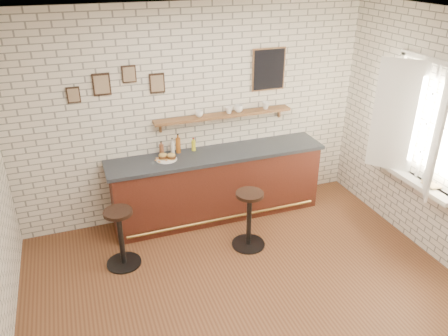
# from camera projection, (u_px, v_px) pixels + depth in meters

# --- Properties ---
(ground) EXTENTS (5.00, 5.00, 0.00)m
(ground) POSITION_uv_depth(u_px,v_px,m) (247.00, 292.00, 5.05)
(ground) COLOR brown
(ground) RESTS_ON ground
(bar_counter) EXTENTS (3.10, 0.65, 1.01)m
(bar_counter) POSITION_uv_depth(u_px,v_px,m) (218.00, 185.00, 6.33)
(bar_counter) COLOR #502015
(bar_counter) RESTS_ON ground
(sandwich_plate) EXTENTS (0.28, 0.28, 0.01)m
(sandwich_plate) POSITION_uv_depth(u_px,v_px,m) (167.00, 159.00, 5.90)
(sandwich_plate) COLOR white
(sandwich_plate) RESTS_ON bar_counter
(ciabatta_sandwich) EXTENTS (0.25, 0.17, 0.08)m
(ciabatta_sandwich) POSITION_uv_depth(u_px,v_px,m) (167.00, 156.00, 5.89)
(ciabatta_sandwich) COLOR #B38F49
(ciabatta_sandwich) RESTS_ON sandwich_plate
(potato_chips) EXTENTS (0.25, 0.18, 0.00)m
(potato_chips) POSITION_uv_depth(u_px,v_px,m) (165.00, 159.00, 5.89)
(potato_chips) COLOR #DC9B4D
(potato_chips) RESTS_ON sandwich_plate
(bitters_bottle_brown) EXTENTS (0.06, 0.06, 0.20)m
(bitters_bottle_brown) POSITION_uv_depth(u_px,v_px,m) (162.00, 149.00, 6.01)
(bitters_bottle_brown) COLOR brown
(bitters_bottle_brown) RESTS_ON bar_counter
(bitters_bottle_white) EXTENTS (0.06, 0.06, 0.23)m
(bitters_bottle_white) POSITION_uv_depth(u_px,v_px,m) (173.00, 147.00, 6.05)
(bitters_bottle_white) COLOR beige
(bitters_bottle_white) RESTS_ON bar_counter
(bitters_bottle_amber) EXTENTS (0.07, 0.07, 0.28)m
(bitters_bottle_amber) POSITION_uv_depth(u_px,v_px,m) (178.00, 145.00, 6.07)
(bitters_bottle_amber) COLOR #9E5419
(bitters_bottle_amber) RESTS_ON bar_counter
(condiment_bottle_yellow) EXTENTS (0.06, 0.06, 0.19)m
(condiment_bottle_yellow) POSITION_uv_depth(u_px,v_px,m) (194.00, 145.00, 6.15)
(condiment_bottle_yellow) COLOR yellow
(condiment_bottle_yellow) RESTS_ON bar_counter
(bar_stool_left) EXTENTS (0.43, 0.43, 0.78)m
(bar_stool_left) POSITION_uv_depth(u_px,v_px,m) (121.00, 236.00, 5.33)
(bar_stool_left) COLOR black
(bar_stool_left) RESTS_ON ground
(bar_stool_right) EXTENTS (0.45, 0.45, 0.80)m
(bar_stool_right) POSITION_uv_depth(u_px,v_px,m) (249.00, 218.00, 5.68)
(bar_stool_right) COLOR black
(bar_stool_right) RESTS_ON ground
(wall_shelf) EXTENTS (2.00, 0.18, 0.18)m
(wall_shelf) POSITION_uv_depth(u_px,v_px,m) (224.00, 115.00, 6.12)
(wall_shelf) COLOR brown
(wall_shelf) RESTS_ON ground
(shelf_cup_a) EXTENTS (0.13, 0.13, 0.09)m
(shelf_cup_a) POSITION_uv_depth(u_px,v_px,m) (199.00, 114.00, 5.98)
(shelf_cup_a) COLOR white
(shelf_cup_a) RESTS_ON wall_shelf
(shelf_cup_b) EXTENTS (0.12, 0.12, 0.09)m
(shelf_cup_b) POSITION_uv_depth(u_px,v_px,m) (229.00, 110.00, 6.11)
(shelf_cup_b) COLOR white
(shelf_cup_b) RESTS_ON wall_shelf
(shelf_cup_c) EXTENTS (0.17, 0.17, 0.10)m
(shelf_cup_c) POSITION_uv_depth(u_px,v_px,m) (239.00, 109.00, 6.16)
(shelf_cup_c) COLOR white
(shelf_cup_c) RESTS_ON wall_shelf
(shelf_cup_d) EXTENTS (0.15, 0.15, 0.10)m
(shelf_cup_d) POSITION_uv_depth(u_px,v_px,m) (266.00, 105.00, 6.29)
(shelf_cup_d) COLOR white
(shelf_cup_d) RESTS_ON wall_shelf
(back_wall_decor) EXTENTS (2.96, 0.02, 0.56)m
(back_wall_decor) POSITION_uv_depth(u_px,v_px,m) (210.00, 75.00, 5.89)
(back_wall_decor) COLOR black
(back_wall_decor) RESTS_ON ground
(window_sill) EXTENTS (0.20, 1.35, 0.06)m
(window_sill) POSITION_uv_depth(u_px,v_px,m) (411.00, 179.00, 5.64)
(window_sill) COLOR white
(window_sill) RESTS_ON ground
(casement_window) EXTENTS (0.40, 1.30, 1.56)m
(casement_window) POSITION_uv_depth(u_px,v_px,m) (420.00, 125.00, 5.30)
(casement_window) COLOR white
(casement_window) RESTS_ON ground
(book_lower) EXTENTS (0.16, 0.21, 0.02)m
(book_lower) POSITION_uv_depth(u_px,v_px,m) (427.00, 186.00, 5.38)
(book_lower) COLOR tan
(book_lower) RESTS_ON window_sill
(book_upper) EXTENTS (0.20, 0.26, 0.02)m
(book_upper) POSITION_uv_depth(u_px,v_px,m) (426.00, 184.00, 5.38)
(book_upper) COLOR tan
(book_upper) RESTS_ON book_lower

